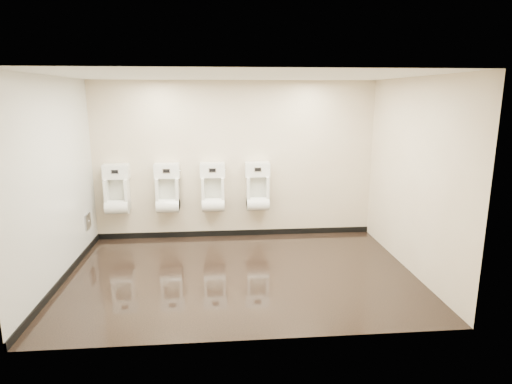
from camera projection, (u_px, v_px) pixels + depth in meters
ground at (241, 273)px, 6.25m from camera, size 5.00×3.50×0.00m
ceiling at (239, 75)px, 5.63m from camera, size 5.00×3.50×0.00m
back_wall at (235, 161)px, 7.64m from camera, size 5.00×0.02×2.80m
front_wall at (249, 214)px, 4.24m from camera, size 5.00×0.02×2.80m
left_wall at (54, 183)px, 5.73m from camera, size 0.02×3.50×2.80m
right_wall at (413, 177)px, 6.15m from camera, size 0.02×3.50×2.80m
tile_overlay_left at (54, 183)px, 5.73m from camera, size 0.01×3.50×2.80m
skirting_back at (236, 233)px, 7.93m from camera, size 5.00×0.02×0.10m
skirting_left at (65, 276)px, 6.03m from camera, size 0.02×3.50×0.10m
access_panel at (88, 221)px, 7.09m from camera, size 0.04×0.25×0.25m
urinal_0 at (117, 193)px, 7.43m from camera, size 0.45×0.34×0.84m
urinal_1 at (168, 192)px, 7.50m from camera, size 0.45×0.34×0.84m
urinal_2 at (213, 191)px, 7.57m from camera, size 0.45×0.34×0.84m
urinal_3 at (258, 190)px, 7.64m from camera, size 0.45×0.34×0.84m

